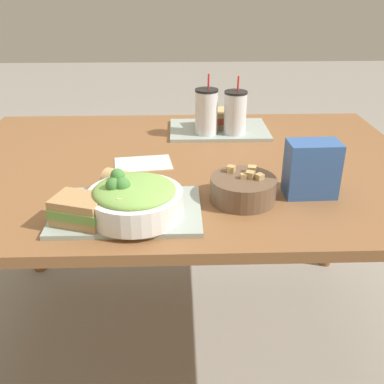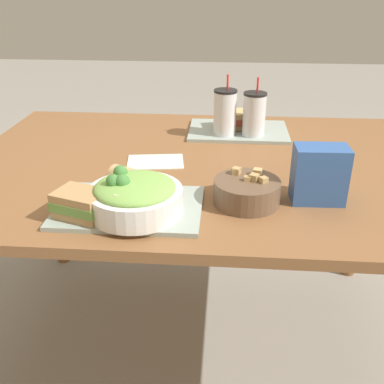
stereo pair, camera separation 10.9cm
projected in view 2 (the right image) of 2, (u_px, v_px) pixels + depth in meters
ground_plane at (196, 335)px, 1.76m from camera, size 12.00×12.00×0.00m
dining_table at (197, 184)px, 1.47m from camera, size 1.50×1.05×0.74m
tray_near at (129, 207)px, 1.15m from camera, size 0.37×0.25×0.01m
tray_far at (238, 131)px, 1.70m from camera, size 0.37×0.25×0.01m
salad_bowl at (135, 196)px, 1.09m from camera, size 0.23×0.23×0.11m
soup_bowl at (247, 191)px, 1.17m from camera, size 0.17×0.17×0.08m
sandwich_near at (81, 204)px, 1.08m from camera, size 0.15×0.13×0.06m
baguette_near at (131, 180)px, 1.21m from camera, size 0.13×0.11×0.06m
sandwich_far at (234, 120)px, 1.70m from camera, size 0.14×0.12×0.06m
drink_cup_dark at (225, 114)px, 1.61m from camera, size 0.08×0.08×0.22m
drink_cup_red at (254, 115)px, 1.61m from camera, size 0.08×0.08×0.21m
chip_bag at (319, 174)px, 1.16m from camera, size 0.14×0.09×0.15m
napkin_folded at (155, 162)px, 1.43m from camera, size 0.19×0.15×0.00m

